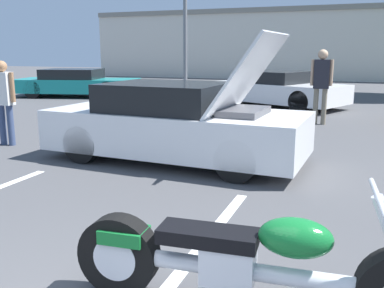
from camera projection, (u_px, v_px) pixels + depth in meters
name	position (u px, v px, depth m)	size (l,w,h in m)	color
far_building	(336.00, 42.00, 26.85)	(32.00, 4.20, 4.40)	beige
light_pole	(187.00, 1.00, 19.34)	(1.21, 0.28, 7.25)	slate
motorcycle	(248.00, 263.00, 2.86)	(2.53, 0.70, 0.94)	black
show_car_hood_open	(176.00, 123.00, 6.96)	(4.26, 1.95, 2.03)	white
parked_car_mid_row	(277.00, 89.00, 13.80)	(4.61, 3.43, 1.14)	white
parked_car_left_row	(76.00, 83.00, 16.81)	(5.02, 2.99, 1.08)	teal
spectator_near_motorcycle	(321.00, 80.00, 10.31)	(0.52, 0.24, 1.81)	gray
spectator_midground	(4.00, 96.00, 8.02)	(0.52, 0.21, 1.59)	#38476B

